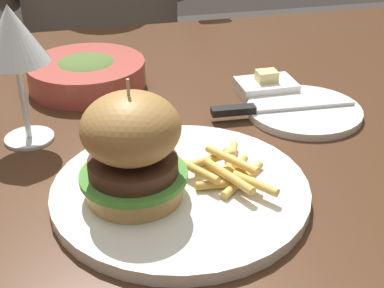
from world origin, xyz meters
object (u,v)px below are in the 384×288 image
(burger_sandwich, at_px, (132,148))
(wine_glass, at_px, (13,38))
(bread_plate, at_px, (304,111))
(diner_person, at_px, (103,62))
(soup_bowl, at_px, (87,73))
(butter_dish, at_px, (266,86))
(main_plate, at_px, (181,190))
(table_knife, at_px, (270,108))

(burger_sandwich, bearing_deg, wine_glass, 121.75)
(bread_plate, height_order, diner_person, diner_person)
(soup_bowl, bearing_deg, butter_dish, -19.58)
(butter_dish, bearing_deg, main_plate, -128.76)
(bread_plate, bearing_deg, soup_bowl, 149.00)
(butter_dish, bearing_deg, table_knife, -107.15)
(table_knife, bearing_deg, burger_sandwich, -142.53)
(wine_glass, distance_m, butter_dish, 0.37)
(bread_plate, distance_m, soup_bowl, 0.33)
(wine_glass, bearing_deg, butter_dish, 10.14)
(table_knife, height_order, butter_dish, butter_dish)
(table_knife, relative_size, soup_bowl, 1.14)
(burger_sandwich, height_order, diner_person, diner_person)
(main_plate, height_order, bread_plate, main_plate)
(diner_person, bearing_deg, burger_sandwich, -92.80)
(burger_sandwich, bearing_deg, bread_plate, 31.35)
(wine_glass, height_order, diner_person, diner_person)
(bread_plate, xyz_separation_m, soup_bowl, (-0.28, 0.17, 0.02))
(bread_plate, bearing_deg, main_plate, -144.44)
(main_plate, distance_m, bread_plate, 0.26)
(butter_dish, bearing_deg, wine_glass, -169.86)
(wine_glass, bearing_deg, burger_sandwich, -58.25)
(soup_bowl, height_order, diner_person, diner_person)
(wine_glass, relative_size, soup_bowl, 0.97)
(table_knife, bearing_deg, diner_person, 102.60)
(burger_sandwich, xyz_separation_m, soup_bowl, (-0.02, 0.33, -0.05))
(main_plate, relative_size, table_knife, 1.34)
(wine_glass, xyz_separation_m, soup_bowl, (0.09, 0.15, -0.11))
(main_plate, xyz_separation_m, table_knife, (0.16, 0.15, 0.01))
(wine_glass, distance_m, table_knife, 0.34)
(table_knife, xyz_separation_m, soup_bowl, (-0.23, 0.17, 0.01))
(main_plate, relative_size, bread_plate, 1.72)
(bread_plate, relative_size, table_knife, 0.78)
(diner_person, bearing_deg, butter_dish, -74.13)
(wine_glass, height_order, bread_plate, wine_glass)
(burger_sandwich, height_order, soup_bowl, burger_sandwich)
(burger_sandwich, relative_size, table_knife, 0.63)
(burger_sandwich, relative_size, diner_person, 0.11)
(table_knife, bearing_deg, wine_glass, 177.36)
(main_plate, height_order, burger_sandwich, burger_sandwich)
(butter_dish, bearing_deg, soup_bowl, 160.42)
(butter_dish, height_order, diner_person, diner_person)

